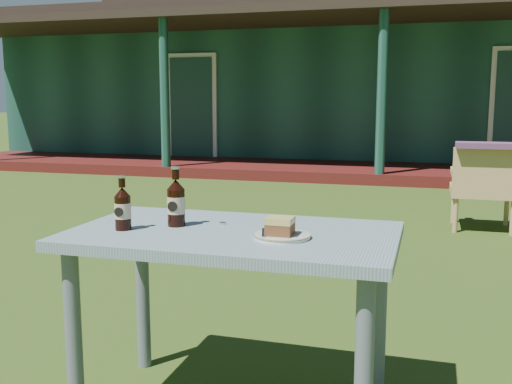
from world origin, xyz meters
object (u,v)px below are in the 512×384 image
(cola_bottle_near, at_px, (176,202))
(cola_bottle_far, at_px, (123,208))
(armchair_left, at_px, (484,184))
(cake_slice, at_px, (280,226))
(cafe_table, at_px, (233,257))
(plate, at_px, (282,236))

(cola_bottle_near, bearing_deg, cola_bottle_far, -144.02)
(armchair_left, bearing_deg, cake_slice, -104.34)
(cafe_table, relative_size, cola_bottle_far, 5.86)
(cafe_table, distance_m, cake_slice, 0.26)
(cake_slice, relative_size, cola_bottle_far, 0.45)
(armchair_left, bearing_deg, cola_bottle_far, -112.30)
(armchair_left, bearing_deg, cola_bottle_near, -110.77)
(cafe_table, height_order, cola_bottle_far, cola_bottle_far)
(cake_slice, relative_size, cola_bottle_near, 0.40)
(cake_slice, height_order, cola_bottle_far, cola_bottle_far)
(plate, height_order, armchair_left, armchair_left)
(cafe_table, xyz_separation_m, cola_bottle_near, (-0.24, 0.02, 0.19))
(cola_bottle_near, xyz_separation_m, cola_bottle_far, (-0.16, -0.12, -0.01))
(plate, relative_size, cake_slice, 2.22)
(cake_slice, relative_size, armchair_left, 0.12)
(cafe_table, bearing_deg, cake_slice, -20.30)
(cake_slice, distance_m, cola_bottle_near, 0.44)
(cake_slice, bearing_deg, cola_bottle_near, 168.08)
(cafe_table, distance_m, cola_bottle_near, 0.31)
(cola_bottle_far, distance_m, armchair_left, 4.13)
(plate, distance_m, armchair_left, 3.90)
(plate, bearing_deg, armchair_left, 75.68)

